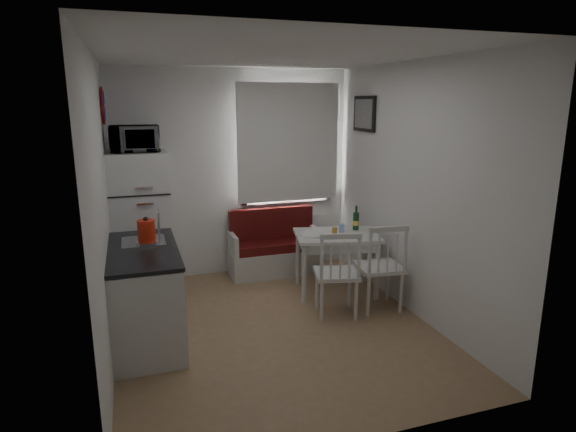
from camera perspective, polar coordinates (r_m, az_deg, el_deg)
name	(u,v)px	position (r m, az deg, el deg)	size (l,w,h in m)	color
floor	(274,327)	(4.92, -1.63, -13.07)	(3.00, 3.50, 0.02)	#92734D
ceiling	(272,54)	(4.42, -1.87, 18.66)	(3.00, 3.50, 0.02)	white
wall_back	(234,174)	(6.17, -6.42, 5.01)	(3.00, 0.02, 2.60)	white
wall_front	(357,256)	(2.91, 8.19, -4.67)	(3.00, 0.02, 2.60)	white
wall_left	(102,211)	(4.32, -21.16, 0.53)	(0.02, 3.50, 2.60)	white
wall_right	(413,191)	(5.12, 14.58, 2.92)	(0.02, 3.50, 2.60)	white
window	(287,147)	(6.28, -0.12, 8.23)	(1.22, 0.06, 1.47)	silver
curtain	(289,143)	(6.21, 0.08, 8.63)	(1.35, 0.02, 1.50)	white
kitchen_counter	(146,294)	(4.71, -16.52, -8.84)	(0.62, 1.32, 1.16)	silver
wall_sign	(104,106)	(5.68, -21.00, 12.11)	(0.40, 0.40, 0.03)	#193898
picture_frame	(364,114)	(5.98, 9.02, 11.88)	(0.04, 0.52, 0.42)	black
bench	(275,252)	(6.28, -1.59, -4.33)	(1.18, 0.45, 0.84)	silver
dining_table	(337,240)	(5.60, 5.78, -2.90)	(1.06, 0.85, 0.71)	silver
chair_left	(341,265)	(4.94, 6.26, -5.80)	(0.53, 0.51, 0.50)	silver
chair_right	(385,258)	(5.15, 11.37, -4.94)	(0.50, 0.48, 0.52)	silver
fridge	(141,223)	(5.79, -17.06, -0.85)	(0.66, 0.66, 1.65)	white
microwave	(135,139)	(5.59, -17.73, 8.72)	(0.52, 0.35, 0.29)	white
kettle	(146,231)	(4.63, -16.43, -1.75)	(0.19, 0.19, 0.26)	red
wine_bottle	(356,218)	(5.75, 8.07, -0.21)	(0.07, 0.07, 0.29)	#123A17
drinking_glass_orange	(335,232)	(5.50, 5.55, -1.84)	(0.05, 0.05, 0.09)	orange
drinking_glass_blue	(341,228)	(5.64, 6.35, -1.43)	(0.06, 0.06, 0.10)	#8DB3F0
plate	(312,235)	(5.48, 2.85, -2.24)	(0.26, 0.26, 0.02)	white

